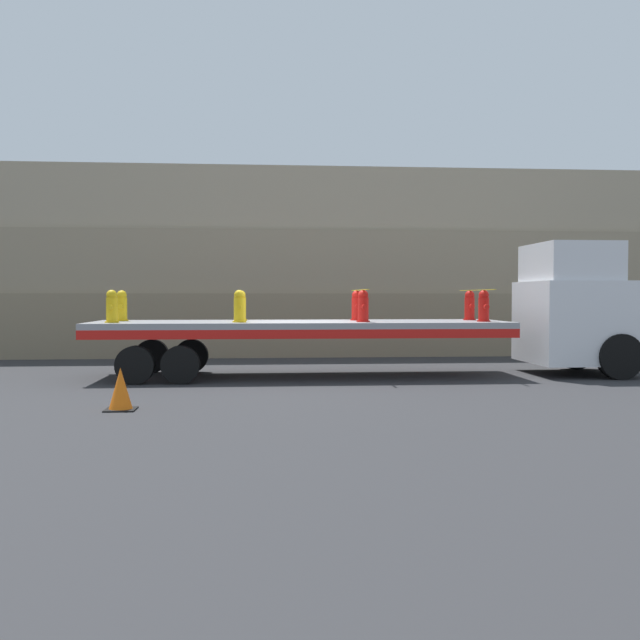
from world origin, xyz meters
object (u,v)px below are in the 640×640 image
object	(u,v)px
fire_hydrant_yellow_near_0	(112,307)
traffic_cone	(121,389)
fire_hydrant_yellow_far_1	(241,306)
truck_cab	(581,310)
fire_hydrant_red_near_2	(363,307)
flatbed_trailer	(276,331)
fire_hydrant_red_far_3	(470,306)
fire_hydrant_yellow_far_0	(122,306)
fire_hydrant_yellow_near_1	(239,307)
fire_hydrant_red_near_3	(484,306)
fire_hydrant_red_far_2	(357,306)

from	to	relation	value
fire_hydrant_yellow_near_0	traffic_cone	size ratio (longest dim) A/B	1.03
fire_hydrant_yellow_near_0	fire_hydrant_yellow_far_1	world-z (taller)	same
truck_cab	fire_hydrant_red_near_2	xyz separation A→B (m)	(-5.41, -0.56, 0.08)
flatbed_trailer	truck_cab	bearing A→B (deg)	0.00
fire_hydrant_red_far_3	traffic_cone	xyz separation A→B (m)	(-7.44, -5.28, -1.31)
fire_hydrant_yellow_far_1	fire_hydrant_red_far_3	distance (m)	5.62
fire_hydrant_yellow_far_1	fire_hydrant_yellow_far_0	bearing A→B (deg)	180.00
truck_cab	fire_hydrant_yellow_near_1	world-z (taller)	truck_cab
fire_hydrant_red_near_3	fire_hydrant_red_far_3	size ratio (longest dim) A/B	1.00
fire_hydrant_yellow_far_1	fire_hydrant_yellow_near_0	bearing A→B (deg)	-158.14
fire_hydrant_yellow_far_1	traffic_cone	world-z (taller)	fire_hydrant_yellow_far_1
flatbed_trailer	fire_hydrant_red_far_3	distance (m)	4.85
fire_hydrant_red_near_3	flatbed_trailer	bearing A→B (deg)	173.28
truck_cab	traffic_cone	distance (m)	11.15
fire_hydrant_red_far_3	fire_hydrant_red_near_3	bearing A→B (deg)	-90.00
truck_cab	fire_hydrant_red_near_2	size ratio (longest dim) A/B	4.33
flatbed_trailer	fire_hydrant_yellow_near_0	world-z (taller)	fire_hydrant_yellow_near_0
truck_cab	fire_hydrant_red_far_3	world-z (taller)	truck_cab
fire_hydrant_yellow_far_0	fire_hydrant_yellow_far_1	world-z (taller)	same
truck_cab	fire_hydrant_red_near_2	bearing A→B (deg)	-174.05
flatbed_trailer	fire_hydrant_red_far_3	world-z (taller)	fire_hydrant_red_far_3
truck_cab	fire_hydrant_red_far_3	bearing A→B (deg)	167.75
fire_hydrant_yellow_far_0	fire_hydrant_yellow_near_1	bearing A→B (deg)	-21.86
flatbed_trailer	fire_hydrant_yellow_far_1	distance (m)	1.16
truck_cab	fire_hydrant_yellow_far_0	bearing A→B (deg)	177.07
fire_hydrant_red_far_3	fire_hydrant_yellow_near_0	bearing A→B (deg)	-172.38
fire_hydrant_red_near_3	fire_hydrant_red_far_3	xyz separation A→B (m)	(0.00, 1.13, 0.00)
fire_hydrant_yellow_near_1	traffic_cone	world-z (taller)	fire_hydrant_yellow_near_1
flatbed_trailer	fire_hydrant_red_far_2	xyz separation A→B (m)	(1.97, 0.56, 0.58)
fire_hydrant_yellow_far_0	traffic_cone	size ratio (longest dim) A/B	1.03
truck_cab	fire_hydrant_red_near_2	world-z (taller)	truck_cab
flatbed_trailer	fire_hydrant_red_near_3	world-z (taller)	fire_hydrant_red_near_3
fire_hydrant_yellow_far_0	truck_cab	bearing A→B (deg)	-2.93
truck_cab	fire_hydrant_yellow_near_0	bearing A→B (deg)	-177.07
fire_hydrant_yellow_near_0	fire_hydrant_red_near_2	distance (m)	5.62
fire_hydrant_red_far_2	fire_hydrant_red_far_3	size ratio (longest dim) A/B	1.00
truck_cab	fire_hydrant_yellow_near_0	size ratio (longest dim) A/B	4.33
fire_hydrant_yellow_near_1	fire_hydrant_red_far_3	bearing A→B (deg)	11.34
fire_hydrant_yellow_far_0	fire_hydrant_red_far_3	size ratio (longest dim) A/B	1.00
fire_hydrant_yellow_far_0	fire_hydrant_red_near_2	size ratio (longest dim) A/B	1.00
flatbed_trailer	fire_hydrant_yellow_far_0	bearing A→B (deg)	171.22
truck_cab	fire_hydrant_yellow_far_0	world-z (taller)	truck_cab
fire_hydrant_yellow_far_1	fire_hydrant_red_far_2	size ratio (longest dim) A/B	1.00
fire_hydrant_yellow_far_0	traffic_cone	distance (m)	5.53
fire_hydrant_yellow_far_0	fire_hydrant_red_near_2	distance (m)	5.73
truck_cab	fire_hydrant_red_far_2	bearing A→B (deg)	174.05
truck_cab	fire_hydrant_yellow_far_0	distance (m)	11.04
flatbed_trailer	fire_hydrant_yellow_far_0	size ratio (longest dim) A/B	13.21
truck_cab	fire_hydrant_red_near_3	size ratio (longest dim) A/B	4.33
fire_hydrant_yellow_near_1	fire_hydrant_red_far_3	size ratio (longest dim) A/B	1.00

